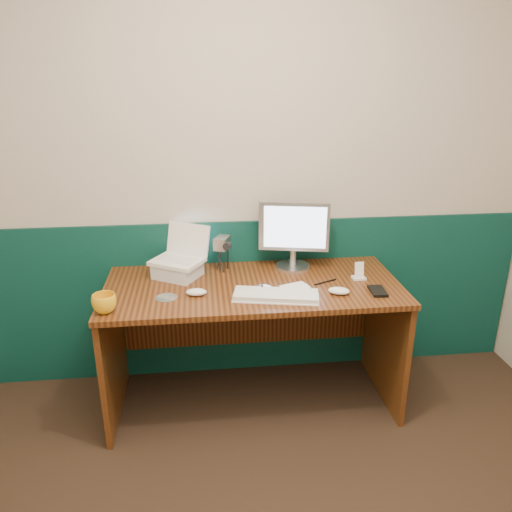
{
  "coord_description": "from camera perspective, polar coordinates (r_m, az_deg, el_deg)",
  "views": [
    {
      "loc": [
        -0.24,
        -1.08,
        1.84
      ],
      "look_at": [
        0.02,
        1.23,
        0.97
      ],
      "focal_mm": 35.0,
      "sensor_mm": 36.0,
      "label": 1
    }
  ],
  "objects": [
    {
      "name": "desk",
      "position": [
        2.88,
        -0.34,
        -10.11
      ],
      "size": [
        1.6,
        0.7,
        0.75
      ],
      "primitive_type": "cube",
      "color": "#3A170A",
      "rests_on": "ground"
    },
    {
      "name": "pen",
      "position": [
        2.75,
        7.92,
        -2.96
      ],
      "size": [
        0.14,
        0.07,
        0.01
      ],
      "primitive_type": "cylinder",
      "rotation": [
        0.0,
        1.57,
        0.43
      ],
      "color": "black",
      "rests_on": "desk"
    },
    {
      "name": "mug",
      "position": [
        2.5,
        -16.95,
        -5.2
      ],
      "size": [
        0.13,
        0.13,
        0.09
      ],
      "primitive_type": "imported",
      "rotation": [
        0.0,
        0.0,
        0.16
      ],
      "color": "#ECA816",
      "rests_on": "desk"
    },
    {
      "name": "cd_loose_a",
      "position": [
        2.59,
        -10.2,
        -4.69
      ],
      "size": [
        0.11,
        0.11,
        0.0
      ],
      "primitive_type": "cylinder",
      "color": "#AEB7BE",
      "rests_on": "desk"
    },
    {
      "name": "music_player",
      "position": [
        2.81,
        11.72,
        -1.52
      ],
      "size": [
        0.05,
        0.03,
        0.09
      ],
      "primitive_type": "cube",
      "rotation": [
        -0.17,
        0.0,
        0.07
      ],
      "color": "white",
      "rests_on": "dock"
    },
    {
      "name": "back_wall",
      "position": [
        2.9,
        -1.57,
        8.76
      ],
      "size": [
        3.5,
        0.04,
        2.5
      ],
      "primitive_type": "cube",
      "color": "#BCAF9F",
      "rests_on": "ground"
    },
    {
      "name": "cd_spindle",
      "position": [
        2.61,
        0.69,
        -3.95
      ],
      "size": [
        0.11,
        0.11,
        0.02
      ],
      "primitive_type": "cylinder",
      "color": "silver",
      "rests_on": "desk"
    },
    {
      "name": "camcorder",
      "position": [
        2.87,
        -3.86,
        0.16
      ],
      "size": [
        0.13,
        0.15,
        0.19
      ],
      "primitive_type": null,
      "rotation": [
        0.0,
        0.0,
        -0.4
      ],
      "color": "#A9A8AD",
      "rests_on": "desk"
    },
    {
      "name": "pda",
      "position": [
        2.68,
        13.74,
        -3.91
      ],
      "size": [
        0.08,
        0.14,
        0.02
      ],
      "primitive_type": "cube",
      "rotation": [
        0.0,
        0.0,
        -0.05
      ],
      "color": "black",
      "rests_on": "desk"
    },
    {
      "name": "laptop_riser",
      "position": [
        2.83,
        -8.94,
        -1.59
      ],
      "size": [
        0.3,
        0.29,
        0.08
      ],
      "primitive_type": "cube",
      "rotation": [
        0.0,
        0.0,
        -0.54
      ],
      "color": "silver",
      "rests_on": "desk"
    },
    {
      "name": "laptop",
      "position": [
        2.77,
        -9.11,
        1.3
      ],
      "size": [
        0.33,
        0.31,
        0.22
      ],
      "primitive_type": null,
      "rotation": [
        0.0,
        0.0,
        -0.54
      ],
      "color": "white",
      "rests_on": "laptop_riser"
    },
    {
      "name": "keyboard",
      "position": [
        2.55,
        2.29,
        -4.58
      ],
      "size": [
        0.45,
        0.23,
        0.02
      ],
      "primitive_type": "cube",
      "rotation": [
        0.0,
        0.0,
        -0.21
      ],
      "color": "white",
      "rests_on": "desk"
    },
    {
      "name": "mouse_right",
      "position": [
        2.62,
        9.46,
        -3.95
      ],
      "size": [
        0.13,
        0.1,
        0.04
      ],
      "primitive_type": "ellipsoid",
      "rotation": [
        0.0,
        0.0,
        -0.3
      ],
      "color": "white",
      "rests_on": "desk"
    },
    {
      "name": "mouse_left",
      "position": [
        2.59,
        -6.83,
        -4.11
      ],
      "size": [
        0.11,
        0.07,
        0.04
      ],
      "primitive_type": "ellipsoid",
      "rotation": [
        0.0,
        0.0,
        -0.08
      ],
      "color": "white",
      "rests_on": "desk"
    },
    {
      "name": "papers",
      "position": [
        2.68,
        4.48,
        -3.53
      ],
      "size": [
        0.17,
        0.14,
        0.0
      ],
      "primitive_type": "cube",
      "rotation": [
        0.0,
        0.0,
        0.35
      ],
      "color": "white",
      "rests_on": "desk"
    },
    {
      "name": "dock",
      "position": [
        2.83,
        11.65,
        -2.45
      ],
      "size": [
        0.08,
        0.06,
        0.01
      ],
      "primitive_type": "cube",
      "rotation": [
        0.0,
        0.0,
        0.07
      ],
      "color": "white",
      "rests_on": "desk"
    },
    {
      "name": "monitor",
      "position": [
        2.87,
        4.3,
        2.34
      ],
      "size": [
        0.41,
        0.19,
        0.4
      ],
      "primitive_type": null,
      "rotation": [
        0.0,
        0.0,
        -0.21
      ],
      "color": "silver",
      "rests_on": "desk"
    },
    {
      "name": "wainscot",
      "position": [
        3.13,
        -1.42,
        -4.84
      ],
      "size": [
        3.48,
        0.02,
        1.0
      ],
      "primitive_type": "cube",
      "color": "#072F2E",
      "rests_on": "ground"
    }
  ]
}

